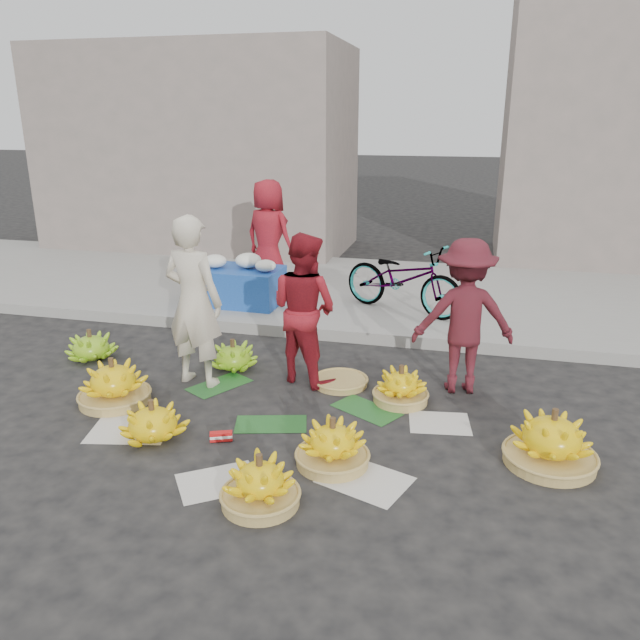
% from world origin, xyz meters
% --- Properties ---
extents(ground, '(80.00, 80.00, 0.00)m').
position_xyz_m(ground, '(0.00, 0.00, 0.00)').
color(ground, black).
rests_on(ground, ground).
extents(curb, '(40.00, 0.25, 0.15)m').
position_xyz_m(curb, '(0.00, 2.20, 0.07)').
color(curb, gray).
rests_on(curb, ground).
extents(sidewalk, '(40.00, 4.00, 0.12)m').
position_xyz_m(sidewalk, '(0.00, 4.30, 0.06)').
color(sidewalk, gray).
rests_on(sidewalk, ground).
extents(building_left, '(6.00, 3.00, 4.00)m').
position_xyz_m(building_left, '(-4.00, 7.20, 2.00)').
color(building_left, gray).
rests_on(building_left, sidewalk).
extents(newspaper_scatter, '(3.20, 1.80, 0.00)m').
position_xyz_m(newspaper_scatter, '(0.00, -0.80, 0.00)').
color(newspaper_scatter, silver).
rests_on(newspaper_scatter, ground).
extents(banana_leaves, '(2.00, 1.00, 0.00)m').
position_xyz_m(banana_leaves, '(-0.10, 0.20, 0.00)').
color(banana_leaves, '#1B5321').
rests_on(banana_leaves, ground).
extents(banana_bunch_0, '(0.68, 0.68, 0.47)m').
position_xyz_m(banana_bunch_0, '(-1.74, -0.12, 0.20)').
color(banana_bunch_0, '#A28344').
rests_on(banana_bunch_0, ground).
extents(banana_bunch_1, '(0.60, 0.60, 0.37)m').
position_xyz_m(banana_bunch_1, '(-1.02, -0.69, 0.16)').
color(banana_bunch_1, yellow).
rests_on(banana_bunch_1, ground).
extents(banana_bunch_2, '(0.57, 0.57, 0.41)m').
position_xyz_m(banana_bunch_2, '(0.21, -1.39, 0.17)').
color(banana_bunch_2, '#A28344').
rests_on(banana_bunch_2, ground).
extents(banana_bunch_3, '(0.60, 0.60, 0.42)m').
position_xyz_m(banana_bunch_3, '(0.60, -0.73, 0.17)').
color(banana_bunch_3, '#A28344').
rests_on(banana_bunch_3, ground).
extents(banana_bunch_4, '(0.73, 0.73, 0.49)m').
position_xyz_m(banana_bunch_4, '(2.31, -0.30, 0.21)').
color(banana_bunch_4, '#A28344').
rests_on(banana_bunch_4, ground).
extents(banana_bunch_5, '(0.58, 0.58, 0.39)m').
position_xyz_m(banana_bunch_5, '(0.99, 0.57, 0.16)').
color(banana_bunch_5, '#A28344').
rests_on(banana_bunch_5, ground).
extents(banana_bunch_6, '(0.71, 0.71, 0.36)m').
position_xyz_m(banana_bunch_6, '(-2.64, 0.85, 0.16)').
color(banana_bunch_6, '#67AC18').
rests_on(banana_bunch_6, ground).
extents(banana_bunch_7, '(0.55, 0.55, 0.35)m').
position_xyz_m(banana_bunch_7, '(-0.92, 0.97, 0.15)').
color(banana_bunch_7, '#67AC18').
rests_on(banana_bunch_7, ground).
extents(basket_spare, '(0.68, 0.68, 0.06)m').
position_xyz_m(basket_spare, '(0.33, 0.82, 0.03)').
color(basket_spare, '#A28344').
rests_on(basket_spare, ground).
extents(incense_stack, '(0.20, 0.13, 0.08)m').
position_xyz_m(incense_stack, '(-0.42, -0.60, 0.04)').
color(incense_stack, red).
rests_on(incense_stack, ground).
extents(vendor_cream, '(0.72, 0.54, 1.78)m').
position_xyz_m(vendor_cream, '(-1.14, 0.52, 0.89)').
color(vendor_cream, beige).
rests_on(vendor_cream, ground).
extents(vendor_red, '(0.95, 0.86, 1.59)m').
position_xyz_m(vendor_red, '(-0.07, 0.87, 0.79)').
color(vendor_red, maroon).
rests_on(vendor_red, ground).
extents(man_striped, '(1.11, 0.77, 1.57)m').
position_xyz_m(man_striped, '(1.55, 1.01, 0.79)').
color(man_striped, maroon).
rests_on(man_striped, ground).
extents(flower_table, '(1.26, 0.81, 0.72)m').
position_xyz_m(flower_table, '(-1.64, 3.01, 0.42)').
color(flower_table, '#18439E').
rests_on(flower_table, sidewalk).
extents(grey_bucket, '(0.33, 0.33, 0.37)m').
position_xyz_m(grey_bucket, '(-2.33, 3.06, 0.31)').
color(grey_bucket, slate).
rests_on(grey_bucket, sidewalk).
extents(flower_vendor, '(0.96, 0.78, 1.69)m').
position_xyz_m(flower_vendor, '(-1.43, 3.79, 0.96)').
color(flower_vendor, maroon).
rests_on(flower_vendor, sidewalk).
extents(bicycle, '(1.29, 1.88, 0.94)m').
position_xyz_m(bicycle, '(0.69, 3.18, 0.59)').
color(bicycle, gray).
rests_on(bicycle, sidewalk).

